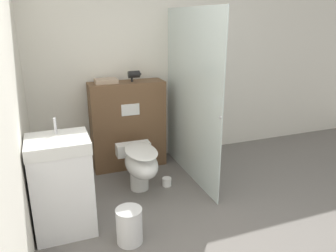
# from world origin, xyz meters

# --- Properties ---
(wall_back) EXTENTS (8.00, 0.06, 2.50)m
(wall_back) POSITION_xyz_m (0.00, 2.21, 1.25)
(wall_back) COLOR silver
(wall_back) RESTS_ON ground_plane
(partition_panel) EXTENTS (0.92, 0.32, 1.10)m
(partition_panel) POSITION_xyz_m (-0.26, 1.98, 0.55)
(partition_panel) COLOR brown
(partition_panel) RESTS_ON ground_plane
(shower_glass) EXTENTS (0.04, 1.45, 1.95)m
(shower_glass) POSITION_xyz_m (0.36, 1.45, 0.97)
(shower_glass) COLOR silver
(shower_glass) RESTS_ON ground_plane
(toilet) EXTENTS (0.39, 0.69, 0.51)m
(toilet) POSITION_xyz_m (-0.30, 1.29, 0.33)
(toilet) COLOR white
(toilet) RESTS_ON ground_plane
(sink_vanity) EXTENTS (0.52, 0.46, 1.03)m
(sink_vanity) POSITION_xyz_m (-1.13, 0.86, 0.44)
(sink_vanity) COLOR white
(sink_vanity) RESTS_ON ground_plane
(hair_drier) EXTENTS (0.16, 0.09, 0.13)m
(hair_drier) POSITION_xyz_m (-0.15, 1.97, 1.19)
(hair_drier) COLOR black
(hair_drier) RESTS_ON partition_panel
(folded_towel) EXTENTS (0.26, 0.19, 0.05)m
(folded_towel) POSITION_xyz_m (-0.50, 1.99, 1.12)
(folded_towel) COLOR tan
(folded_towel) RESTS_ON partition_panel
(spare_toilet_roll) EXTENTS (0.11, 0.11, 0.10)m
(spare_toilet_roll) POSITION_xyz_m (0.01, 1.29, 0.05)
(spare_toilet_roll) COLOR white
(spare_toilet_roll) RESTS_ON ground_plane
(waste_bin) EXTENTS (0.23, 0.23, 0.32)m
(waste_bin) POSITION_xyz_m (-0.64, 0.47, 0.16)
(waste_bin) COLOR silver
(waste_bin) RESTS_ON ground_plane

